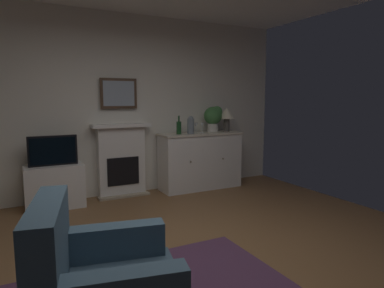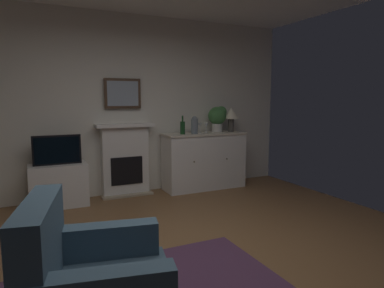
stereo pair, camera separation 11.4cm
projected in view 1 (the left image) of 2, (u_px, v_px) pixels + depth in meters
name	position (u px, v px, depth m)	size (l,w,h in m)	color
ground_plane	(200.00, 274.00, 2.96)	(5.70, 5.44, 0.10)	brown
wall_rear	(115.00, 106.00, 5.15)	(5.70, 0.06, 2.74)	silver
fireplace_unit	(121.00, 160.00, 5.16)	(0.87, 0.30, 1.10)	white
framed_picture	(119.00, 93.00, 5.07)	(0.55, 0.04, 0.45)	#473323
sideboard_cabinet	(200.00, 161.00, 5.59)	(1.37, 0.49, 0.92)	white
table_lamp	(227.00, 115.00, 5.73)	(0.26, 0.26, 0.40)	#4C4742
wine_bottle	(179.00, 127.00, 5.30)	(0.08, 0.08, 0.29)	#193F1E
wine_glass_left	(196.00, 125.00, 5.51)	(0.07, 0.07, 0.16)	silver
wine_glass_center	(202.00, 125.00, 5.55)	(0.07, 0.07, 0.16)	silver
vase_decorative	(191.00, 125.00, 5.38)	(0.11, 0.11, 0.28)	slate
tv_cabinet	(55.00, 186.00, 4.61)	(0.75, 0.42, 0.58)	white
tv_set	(53.00, 151.00, 4.52)	(0.62, 0.07, 0.40)	black
potted_plant_small	(214.00, 117.00, 5.67)	(0.30, 0.30, 0.43)	beige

